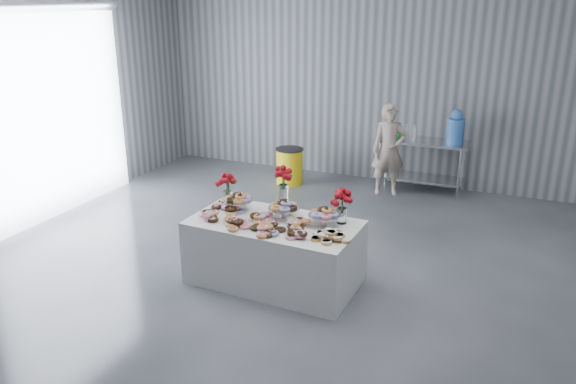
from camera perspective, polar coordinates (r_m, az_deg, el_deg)
name	(u,v)px	position (r m, az deg, el deg)	size (l,w,h in m)	color
ground	(267,290)	(6.47, -2.13, -9.93)	(9.00, 9.00, 0.00)	#3B3D43
room_walls	(242,50)	(5.85, -4.66, 14.16)	(8.04, 9.04, 4.02)	gray
display_table	(274,252)	(6.48, -1.41, -6.12)	(1.90, 1.00, 0.75)	white
prep_table	(422,156)	(9.65, 13.42, 3.53)	(1.50, 0.60, 0.90)	silver
donut_mounds	(272,220)	(6.27, -1.63, -2.84)	(1.80, 0.80, 0.09)	#DA974F
cake_stand_left	(238,199)	(6.65, -5.09, -0.71)	(0.36, 0.36, 0.17)	silver
cake_stand_mid	(284,207)	(6.38, -0.44, -1.51)	(0.36, 0.36, 0.17)	silver
cake_stand_right	(324,214)	(6.20, 3.72, -2.21)	(0.36, 0.36, 0.17)	silver
danish_pile	(331,234)	(5.90, 4.41, -4.25)	(0.48, 0.48, 0.11)	silver
bouquet_left	(228,182)	(6.78, -6.16, 1.05)	(0.26, 0.26, 0.42)	white
bouquet_right	(342,198)	(6.22, 5.55, -0.63)	(0.26, 0.26, 0.42)	white
bouquet_center	(283,181)	(6.51, -0.47, 1.16)	(0.26, 0.26, 0.57)	silver
water_jug	(456,128)	(9.46, 16.65, 6.25)	(0.28, 0.28, 0.55)	#4385E6
drink_bottles	(403,132)	(9.51, 11.60, 6.03)	(0.54, 0.08, 0.27)	#268C33
person	(389,150)	(9.41, 10.21, 4.24)	(0.55, 0.36, 1.52)	#CC8C93
trash_barrel	(289,166)	(9.89, 0.15, 2.65)	(0.50, 0.50, 0.64)	yellow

